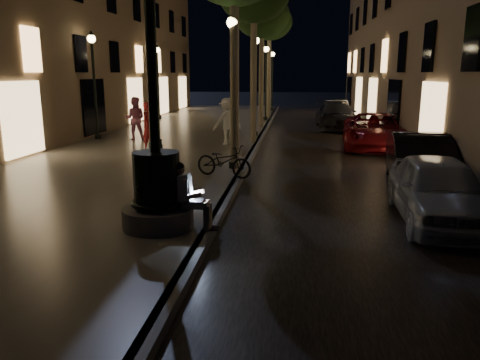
# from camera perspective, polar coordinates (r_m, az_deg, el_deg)

# --- Properties ---
(ground) EXTENTS (120.00, 120.00, 0.00)m
(ground) POSITION_cam_1_polar(r_m,az_deg,el_deg) (21.86, 2.37, 4.55)
(ground) COLOR black
(ground) RESTS_ON ground
(cobble_lane) EXTENTS (6.00, 45.00, 0.02)m
(cobble_lane) POSITION_cam_1_polar(r_m,az_deg,el_deg) (21.84, 10.26, 4.38)
(cobble_lane) COLOR black
(cobble_lane) RESTS_ON ground
(promenade) EXTENTS (8.00, 45.00, 0.20)m
(promenade) POSITION_cam_1_polar(r_m,az_deg,el_deg) (22.50, -7.87, 4.94)
(promenade) COLOR slate
(promenade) RESTS_ON ground
(curb_strip) EXTENTS (0.25, 45.00, 0.20)m
(curb_strip) POSITION_cam_1_polar(r_m,az_deg,el_deg) (21.85, 2.37, 4.81)
(curb_strip) COLOR #59595B
(curb_strip) RESTS_ON ground
(fountain_lamppost) EXTENTS (1.40, 1.40, 5.21)m
(fountain_lamppost) POSITION_cam_1_polar(r_m,az_deg,el_deg) (9.18, -10.14, 0.39)
(fountain_lamppost) COLOR #59595B
(fountain_lamppost) RESTS_ON promenade
(seated_man_laptop) EXTENTS (0.94, 0.32, 1.31)m
(seated_man_laptop) POSITION_cam_1_polar(r_m,az_deg,el_deg) (9.09, -6.37, -1.64)
(seated_man_laptop) COLOR tan
(seated_man_laptop) RESTS_ON promenade
(tree_third) EXTENTS (3.00, 3.00, 7.20)m
(tree_third) POSITION_cam_1_polar(r_m,az_deg,el_deg) (26.80, 2.69, 19.24)
(tree_third) COLOR #6B604C
(tree_third) RESTS_ON promenade
(tree_far) EXTENTS (3.00, 3.00, 7.50)m
(tree_far) POSITION_cam_1_polar(r_m,az_deg,el_deg) (32.78, 3.64, 18.58)
(tree_far) COLOR #6B604C
(tree_far) RESTS_ON promenade
(lamp_curb_a) EXTENTS (0.36, 0.36, 4.81)m
(lamp_curb_a) POSITION_cam_1_polar(r_m,az_deg,el_deg) (14.70, -0.87, 13.16)
(lamp_curb_a) COLOR black
(lamp_curb_a) RESTS_ON promenade
(lamp_curb_b) EXTENTS (0.36, 0.36, 4.81)m
(lamp_curb_b) POSITION_cam_1_polar(r_m,az_deg,el_deg) (22.65, 1.87, 13.06)
(lamp_curb_b) COLOR black
(lamp_curb_b) RESTS_ON promenade
(lamp_curb_c) EXTENTS (0.36, 0.36, 4.81)m
(lamp_curb_c) POSITION_cam_1_polar(r_m,az_deg,el_deg) (30.63, 3.18, 13.00)
(lamp_curb_c) COLOR black
(lamp_curb_c) RESTS_ON promenade
(lamp_curb_d) EXTENTS (0.36, 0.36, 4.81)m
(lamp_curb_d) POSITION_cam_1_polar(r_m,az_deg,el_deg) (38.62, 3.95, 12.96)
(lamp_curb_d) COLOR black
(lamp_curb_d) RESTS_ON promenade
(lamp_left_b) EXTENTS (0.36, 0.36, 4.81)m
(lamp_left_b) POSITION_cam_1_polar(r_m,az_deg,el_deg) (22.47, -17.42, 12.50)
(lamp_left_b) COLOR black
(lamp_left_b) RESTS_ON promenade
(lamp_left_c) EXTENTS (0.36, 0.36, 4.81)m
(lamp_left_c) POSITION_cam_1_polar(r_m,az_deg,el_deg) (31.88, -9.99, 12.83)
(lamp_left_c) COLOR black
(lamp_left_c) RESTS_ON promenade
(stroller) EXTENTS (0.62, 0.98, 1.00)m
(stroller) POSITION_cam_1_polar(r_m,az_deg,el_deg) (15.65, -10.24, 3.61)
(stroller) COLOR black
(stroller) RESTS_ON promenade
(car_front) EXTENTS (1.89, 4.30, 1.44)m
(car_front) POSITION_cam_1_polar(r_m,az_deg,el_deg) (10.92, 23.01, -1.09)
(car_front) COLOR #B6BABE
(car_front) RESTS_ON ground
(car_second) EXTENTS (2.03, 4.67, 1.49)m
(car_second) POSITION_cam_1_polar(r_m,az_deg,el_deg) (14.24, 21.13, 2.23)
(car_second) COLOR black
(car_second) RESTS_ON ground
(car_third) EXTENTS (2.96, 5.63, 1.51)m
(car_third) POSITION_cam_1_polar(r_m,az_deg,el_deg) (20.86, 16.01, 5.76)
(car_third) COLOR maroon
(car_third) RESTS_ON ground
(car_rear) EXTENTS (2.34, 5.31, 1.52)m
(car_rear) POSITION_cam_1_polar(r_m,az_deg,el_deg) (28.02, 11.65, 7.70)
(car_rear) COLOR #29292D
(car_rear) RESTS_ON ground
(car_fifth) EXTENTS (1.71, 4.20, 1.36)m
(car_fifth) POSITION_cam_1_polar(r_m,az_deg,el_deg) (32.98, 11.69, 8.30)
(car_fifth) COLOR #ABAAA5
(car_fifth) RESTS_ON ground
(pedestrian_red) EXTENTS (0.71, 0.82, 1.91)m
(pedestrian_red) POSITION_cam_1_polar(r_m,az_deg,el_deg) (18.46, -11.01, 6.40)
(pedestrian_red) COLOR red
(pedestrian_red) RESTS_ON promenade
(pedestrian_pink) EXTENTS (1.06, 0.90, 1.93)m
(pedestrian_pink) POSITION_cam_1_polar(r_m,az_deg,el_deg) (21.80, -12.68, 7.32)
(pedestrian_pink) COLOR #CA6B93
(pedestrian_pink) RESTS_ON promenade
(pedestrian_white) EXTENTS (1.46, 1.25, 1.96)m
(pedestrian_white) POSITION_cam_1_polar(r_m,az_deg,el_deg) (19.84, -1.55, 7.15)
(pedestrian_white) COLOR white
(pedestrian_white) RESTS_ON promenade
(bicycle) EXTENTS (1.89, 1.23, 0.94)m
(bicycle) POSITION_cam_1_polar(r_m,az_deg,el_deg) (13.63, -1.98, 2.33)
(bicycle) COLOR black
(bicycle) RESTS_ON promenade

